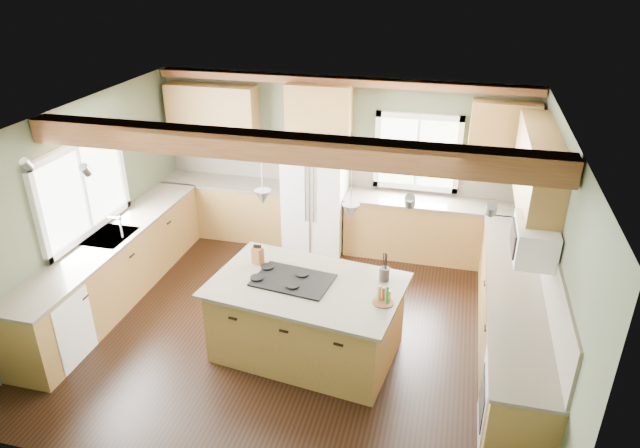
# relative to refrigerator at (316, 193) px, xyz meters

# --- Properties ---
(floor) EXTENTS (5.60, 5.60, 0.00)m
(floor) POSITION_rel_refrigerator_xyz_m (0.30, -2.12, -0.90)
(floor) COLOR black
(floor) RESTS_ON ground
(ceiling) EXTENTS (5.60, 5.60, 0.00)m
(ceiling) POSITION_rel_refrigerator_xyz_m (0.30, -2.12, 1.70)
(ceiling) COLOR silver
(ceiling) RESTS_ON wall_back
(wall_back) EXTENTS (5.60, 0.00, 5.60)m
(wall_back) POSITION_rel_refrigerator_xyz_m (0.30, 0.38, 0.40)
(wall_back) COLOR #47523A
(wall_back) RESTS_ON ground
(wall_left) EXTENTS (0.00, 5.00, 5.00)m
(wall_left) POSITION_rel_refrigerator_xyz_m (-2.50, -2.12, 0.40)
(wall_left) COLOR #47523A
(wall_left) RESTS_ON ground
(wall_right) EXTENTS (0.00, 5.00, 5.00)m
(wall_right) POSITION_rel_refrigerator_xyz_m (3.10, -2.12, 0.40)
(wall_right) COLOR #47523A
(wall_right) RESTS_ON ground
(ceiling_beam) EXTENTS (5.55, 0.26, 0.26)m
(ceiling_beam) POSITION_rel_refrigerator_xyz_m (0.30, -2.58, 1.57)
(ceiling_beam) COLOR #562B18
(ceiling_beam) RESTS_ON ceiling
(soffit_trim) EXTENTS (5.55, 0.20, 0.10)m
(soffit_trim) POSITION_rel_refrigerator_xyz_m (0.30, 0.28, 1.64)
(soffit_trim) COLOR #562B18
(soffit_trim) RESTS_ON ceiling
(backsplash_back) EXTENTS (5.58, 0.03, 0.58)m
(backsplash_back) POSITION_rel_refrigerator_xyz_m (0.30, 0.36, 0.31)
(backsplash_back) COLOR brown
(backsplash_back) RESTS_ON wall_back
(backsplash_right) EXTENTS (0.03, 3.70, 0.58)m
(backsplash_right) POSITION_rel_refrigerator_xyz_m (3.08, -2.07, 0.31)
(backsplash_right) COLOR brown
(backsplash_right) RESTS_ON wall_right
(base_cab_back_left) EXTENTS (2.02, 0.60, 0.88)m
(base_cab_back_left) POSITION_rel_refrigerator_xyz_m (-1.49, 0.08, -0.46)
(base_cab_back_left) COLOR brown
(base_cab_back_left) RESTS_ON floor
(counter_back_left) EXTENTS (2.06, 0.64, 0.04)m
(counter_back_left) POSITION_rel_refrigerator_xyz_m (-1.49, 0.08, 0.00)
(counter_back_left) COLOR #433C31
(counter_back_left) RESTS_ON base_cab_back_left
(base_cab_back_right) EXTENTS (2.62, 0.60, 0.88)m
(base_cab_back_right) POSITION_rel_refrigerator_xyz_m (1.79, 0.08, -0.46)
(base_cab_back_right) COLOR brown
(base_cab_back_right) RESTS_ON floor
(counter_back_right) EXTENTS (2.66, 0.64, 0.04)m
(counter_back_right) POSITION_rel_refrigerator_xyz_m (1.79, 0.08, 0.00)
(counter_back_right) COLOR #433C31
(counter_back_right) RESTS_ON base_cab_back_right
(base_cab_left) EXTENTS (0.60, 3.70, 0.88)m
(base_cab_left) POSITION_rel_refrigerator_xyz_m (-2.20, -2.07, -0.46)
(base_cab_left) COLOR brown
(base_cab_left) RESTS_ON floor
(counter_left) EXTENTS (0.64, 3.74, 0.04)m
(counter_left) POSITION_rel_refrigerator_xyz_m (-2.20, -2.07, 0.00)
(counter_left) COLOR #433C31
(counter_left) RESTS_ON base_cab_left
(base_cab_right) EXTENTS (0.60, 3.70, 0.88)m
(base_cab_right) POSITION_rel_refrigerator_xyz_m (2.80, -2.07, -0.46)
(base_cab_right) COLOR brown
(base_cab_right) RESTS_ON floor
(counter_right) EXTENTS (0.64, 3.74, 0.04)m
(counter_right) POSITION_rel_refrigerator_xyz_m (2.80, -2.07, 0.00)
(counter_right) COLOR #433C31
(counter_right) RESTS_ON base_cab_right
(upper_cab_back_left) EXTENTS (1.40, 0.35, 0.90)m
(upper_cab_back_left) POSITION_rel_refrigerator_xyz_m (-1.69, 0.21, 1.05)
(upper_cab_back_left) COLOR brown
(upper_cab_back_left) RESTS_ON wall_back
(upper_cab_over_fridge) EXTENTS (0.96, 0.35, 0.70)m
(upper_cab_over_fridge) POSITION_rel_refrigerator_xyz_m (-0.00, 0.21, 1.25)
(upper_cab_over_fridge) COLOR brown
(upper_cab_over_fridge) RESTS_ON wall_back
(upper_cab_right) EXTENTS (0.35, 2.20, 0.90)m
(upper_cab_right) POSITION_rel_refrigerator_xyz_m (2.92, -1.22, 1.05)
(upper_cab_right) COLOR brown
(upper_cab_right) RESTS_ON wall_right
(upper_cab_back_corner) EXTENTS (0.90, 0.35, 0.90)m
(upper_cab_back_corner) POSITION_rel_refrigerator_xyz_m (2.60, 0.21, 1.05)
(upper_cab_back_corner) COLOR brown
(upper_cab_back_corner) RESTS_ON wall_back
(window_left) EXTENTS (0.04, 1.60, 1.05)m
(window_left) POSITION_rel_refrigerator_xyz_m (-2.48, -2.07, 0.65)
(window_left) COLOR white
(window_left) RESTS_ON wall_left
(window_back) EXTENTS (1.10, 0.04, 1.00)m
(window_back) POSITION_rel_refrigerator_xyz_m (1.45, 0.36, 0.65)
(window_back) COLOR white
(window_back) RESTS_ON wall_back
(sink) EXTENTS (0.50, 0.65, 0.03)m
(sink) POSITION_rel_refrigerator_xyz_m (-2.20, -2.07, 0.01)
(sink) COLOR #262628
(sink) RESTS_ON counter_left
(faucet) EXTENTS (0.02, 0.02, 0.28)m
(faucet) POSITION_rel_refrigerator_xyz_m (-2.02, -2.07, 0.15)
(faucet) COLOR #B2B2B7
(faucet) RESTS_ON sink
(dishwasher) EXTENTS (0.60, 0.60, 0.84)m
(dishwasher) POSITION_rel_refrigerator_xyz_m (-2.19, -3.37, -0.47)
(dishwasher) COLOR white
(dishwasher) RESTS_ON floor
(oven) EXTENTS (0.60, 0.72, 0.84)m
(oven) POSITION_rel_refrigerator_xyz_m (2.79, -3.37, -0.47)
(oven) COLOR white
(oven) RESTS_ON floor
(microwave) EXTENTS (0.40, 0.70, 0.38)m
(microwave) POSITION_rel_refrigerator_xyz_m (2.88, -2.17, 0.65)
(microwave) COLOR white
(microwave) RESTS_ON wall_right
(pendant_left) EXTENTS (0.18, 0.18, 0.16)m
(pendant_left) POSITION_rel_refrigerator_xyz_m (0.07, -2.51, 0.98)
(pendant_left) COLOR #B2B2B7
(pendant_left) RESTS_ON ceiling
(pendant_right) EXTENTS (0.18, 0.18, 0.16)m
(pendant_right) POSITION_rel_refrigerator_xyz_m (1.04, -2.64, 0.98)
(pendant_right) COLOR #B2B2B7
(pendant_right) RESTS_ON ceiling
(refrigerator) EXTENTS (0.90, 0.74, 1.80)m
(refrigerator) POSITION_rel_refrigerator_xyz_m (0.00, 0.00, 0.00)
(refrigerator) COLOR white
(refrigerator) RESTS_ON floor
(island) EXTENTS (2.10, 1.45, 0.88)m
(island) POSITION_rel_refrigerator_xyz_m (0.56, -2.58, -0.46)
(island) COLOR brown
(island) RESTS_ON floor
(island_top) EXTENTS (2.25, 1.59, 0.04)m
(island_top) POSITION_rel_refrigerator_xyz_m (0.56, -2.58, 0.00)
(island_top) COLOR #433C31
(island_top) RESTS_ON island
(cooktop) EXTENTS (0.92, 0.67, 0.02)m
(cooktop) POSITION_rel_refrigerator_xyz_m (0.39, -2.55, 0.03)
(cooktop) COLOR black
(cooktop) RESTS_ON island_top
(knife_block) EXTENTS (0.15, 0.13, 0.20)m
(knife_block) POSITION_rel_refrigerator_xyz_m (-0.11, -2.28, 0.12)
(knife_block) COLOR #58351A
(knife_block) RESTS_ON island_top
(utensil_crock) EXTENTS (0.13, 0.13, 0.15)m
(utensil_crock) POSITION_rel_refrigerator_xyz_m (1.37, -2.29, 0.10)
(utensil_crock) COLOR #403633
(utensil_crock) RESTS_ON island_top
(bottle_tray) EXTENTS (0.28, 0.28, 0.21)m
(bottle_tray) POSITION_rel_refrigerator_xyz_m (1.43, -2.74, 0.12)
(bottle_tray) COLOR brown
(bottle_tray) RESTS_ON island_top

